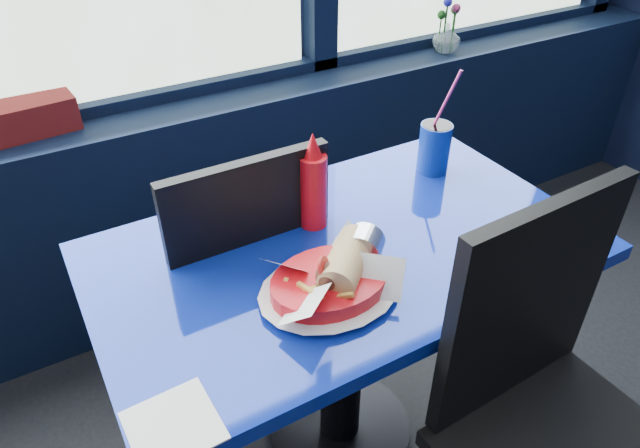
{
  "coord_description": "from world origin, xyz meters",
  "views": [
    {
      "loc": [
        -0.3,
        1.09,
        1.6
      ],
      "look_at": [
        0.22,
        1.98,
        0.85
      ],
      "focal_mm": 32.0,
      "sensor_mm": 36.0,
      "label": 1
    }
  ],
  "objects_px": {
    "near_table": "(344,300)",
    "food_basket": "(332,279)",
    "flower_vase": "(447,34)",
    "soda_cup": "(434,147)",
    "chair_near_front": "(554,408)",
    "chair_near_back": "(238,271)",
    "ketchup_bottle": "(313,186)"
  },
  "relations": [
    {
      "from": "near_table",
      "to": "food_basket",
      "type": "height_order",
      "value": "food_basket"
    },
    {
      "from": "near_table",
      "to": "flower_vase",
      "type": "relative_size",
      "value": 5.1
    },
    {
      "from": "flower_vase",
      "to": "soda_cup",
      "type": "xyz_separation_m",
      "value": [
        -0.6,
        -0.66,
        -0.05
      ]
    },
    {
      "from": "near_table",
      "to": "chair_near_front",
      "type": "height_order",
      "value": "chair_near_front"
    },
    {
      "from": "near_table",
      "to": "flower_vase",
      "type": "xyz_separation_m",
      "value": [
        1.01,
        0.84,
        0.3
      ]
    },
    {
      "from": "chair_near_back",
      "to": "food_basket",
      "type": "relative_size",
      "value": 2.88
    },
    {
      "from": "chair_near_front",
      "to": "soda_cup",
      "type": "relative_size",
      "value": 3.39
    },
    {
      "from": "chair_near_back",
      "to": "food_basket",
      "type": "bearing_deg",
      "value": 100.95
    },
    {
      "from": "flower_vase",
      "to": "chair_near_back",
      "type": "bearing_deg",
      "value": -153.98
    },
    {
      "from": "near_table",
      "to": "chair_near_back",
      "type": "distance_m",
      "value": 0.32
    },
    {
      "from": "food_basket",
      "to": "near_table",
      "type": "bearing_deg",
      "value": 31.03
    },
    {
      "from": "chair_near_back",
      "to": "soda_cup",
      "type": "bearing_deg",
      "value": 172.54
    },
    {
      "from": "chair_near_back",
      "to": "flower_vase",
      "type": "xyz_separation_m",
      "value": [
        1.19,
        0.58,
        0.32
      ]
    },
    {
      "from": "flower_vase",
      "to": "ketchup_bottle",
      "type": "xyz_separation_m",
      "value": [
        -1.03,
        -0.72,
        -0.01
      ]
    },
    {
      "from": "flower_vase",
      "to": "soda_cup",
      "type": "bearing_deg",
      "value": -132.1
    },
    {
      "from": "soda_cup",
      "to": "near_table",
      "type": "bearing_deg",
      "value": -156.35
    },
    {
      "from": "near_table",
      "to": "soda_cup",
      "type": "bearing_deg",
      "value": 23.65
    },
    {
      "from": "chair_near_back",
      "to": "food_basket",
      "type": "height_order",
      "value": "chair_near_back"
    },
    {
      "from": "ketchup_bottle",
      "to": "chair_near_back",
      "type": "bearing_deg",
      "value": 139.5
    },
    {
      "from": "ketchup_bottle",
      "to": "near_table",
      "type": "bearing_deg",
      "value": -78.57
    },
    {
      "from": "food_basket",
      "to": "ketchup_bottle",
      "type": "bearing_deg",
      "value": 52.42
    },
    {
      "from": "near_table",
      "to": "chair_near_back",
      "type": "height_order",
      "value": "chair_near_back"
    },
    {
      "from": "chair_near_front",
      "to": "flower_vase",
      "type": "distance_m",
      "value": 1.61
    },
    {
      "from": "chair_near_front",
      "to": "food_basket",
      "type": "xyz_separation_m",
      "value": [
        -0.31,
        0.39,
        0.2
      ]
    },
    {
      "from": "chair_near_front",
      "to": "chair_near_back",
      "type": "xyz_separation_m",
      "value": [
        -0.38,
        0.77,
        -0.04
      ]
    },
    {
      "from": "food_basket",
      "to": "flower_vase",
      "type": "bearing_deg",
      "value": 23.66
    },
    {
      "from": "soda_cup",
      "to": "chair_near_front",
      "type": "bearing_deg",
      "value": -107.16
    },
    {
      "from": "ketchup_bottle",
      "to": "flower_vase",
      "type": "bearing_deg",
      "value": 35.12
    },
    {
      "from": "chair_near_back",
      "to": "flower_vase",
      "type": "height_order",
      "value": "flower_vase"
    },
    {
      "from": "soda_cup",
      "to": "chair_near_back",
      "type": "bearing_deg",
      "value": 172.49
    },
    {
      "from": "chair_near_back",
      "to": "food_basket",
      "type": "distance_m",
      "value": 0.46
    },
    {
      "from": "flower_vase",
      "to": "ketchup_bottle",
      "type": "distance_m",
      "value": 1.26
    }
  ]
}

